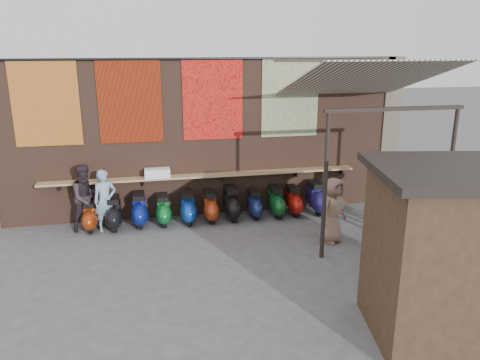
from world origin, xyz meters
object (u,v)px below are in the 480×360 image
Objects in this scene: shelf_box at (157,173)px; scooter_stool_4 at (188,208)px; scooter_stool_8 at (276,202)px; market_stall at (457,258)px; diner_right at (87,197)px; shopper_navy at (406,202)px; scooter_stool_7 at (254,204)px; scooter_stool_3 at (163,210)px; shopper_tan at (333,210)px; scooter_stool_6 at (232,203)px; scooter_stool_9 at (293,201)px; scooter_stool_10 at (316,198)px; scooter_stool_1 at (114,213)px; shopper_grey at (403,198)px; scooter_stool_2 at (139,210)px; scooter_stool_5 at (210,207)px; scooter_stool_0 at (90,216)px; diner_left at (105,201)px.

shelf_box reaches higher than scooter_stool_4.
market_stall reaches higher than scooter_stool_8.
diner_right is 8.07m from market_stall.
shelf_box is at bearing -44.28° from shopper_navy.
scooter_stool_7 is 4.13m from diner_right.
scooter_stool_3 is 4.14m from shopper_tan.
shopper_navy is at bearing -36.77° from scooter_stool_7.
scooter_stool_6 is 1.11× the size of scooter_stool_9.
scooter_stool_10 is 1.92m from shopper_tan.
scooter_stool_1 is 0.54× the size of shopper_tan.
scooter_stool_8 is at bearing 0.23° from scooter_stool_3.
shopper_grey is (3.18, -1.69, 0.50)m from scooter_stool_7.
scooter_stool_7 is at bearing -0.48° from scooter_stool_2.
scooter_stool_9 is 0.41× the size of shopper_navy.
scooter_stool_4 reaches higher than scooter_stool_5.
scooter_stool_1 is 1.06× the size of scooter_stool_3.
scooter_stool_1 is at bearing -178.75° from scooter_stool_4.
scooter_stool_5 is 6.31m from market_stall.
scooter_stool_0 is 0.56m from scooter_stool_1.
shopper_grey is (3.77, -1.70, 0.44)m from scooter_stool_6.
scooter_stool_0 is 2.91m from scooter_stool_5.
shelf_box is 1.14m from scooter_stool_4.
scooter_stool_2 is at bearing 179.52° from scooter_stool_7.
scooter_stool_2 is at bearing 8.64° from scooter_stool_1.
diner_left is 0.92× the size of diner_right.
scooter_stool_6 is 0.53× the size of diner_right.
shopper_navy is (5.26, -2.18, 0.58)m from scooter_stool_3.
market_stall is at bearing -62.97° from diner_left.
scooter_stool_0 is 4.06m from scooter_stool_7.
scooter_stool_2 is 0.45× the size of shopper_navy.
scooter_stool_0 is at bearing -68.42° from diner_right.
scooter_stool_7 is (3.49, 0.07, -0.04)m from scooter_stool_1.
scooter_stool_0 is 8.06m from market_stall.
market_stall is (0.41, -3.66, 0.52)m from shopper_tan.
scooter_stool_1 is 0.41m from diner_left.
diner_left is 0.45m from diner_right.
diner_right reaches higher than scooter_stool_5.
scooter_stool_6 is at bearing 1.09° from scooter_stool_0.
scooter_stool_1 is 5.19m from shopper_tan.
scooter_stool_4 is (1.78, 0.04, 0.00)m from scooter_stool_1.
market_stall is at bearing -62.27° from scooter_stool_5.
shopper_navy is 1.11× the size of shopper_grey.
diner_right is 0.96× the size of shopper_grey.
scooter_stool_8 is (0.57, -0.01, 0.03)m from scooter_stool_7.
scooter_stool_9 is at bearing 4.21° from shopper_grey.
scooter_stool_9 is at bearing 176.59° from scooter_stool_10.
market_stall is at bearing -77.93° from scooter_stool_8.
scooter_stool_10 reaches higher than scooter_stool_4.
scooter_stool_9 is (3.47, -0.27, -0.87)m from shelf_box.
diner_left is (-3.67, -0.14, 0.40)m from scooter_stool_7.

